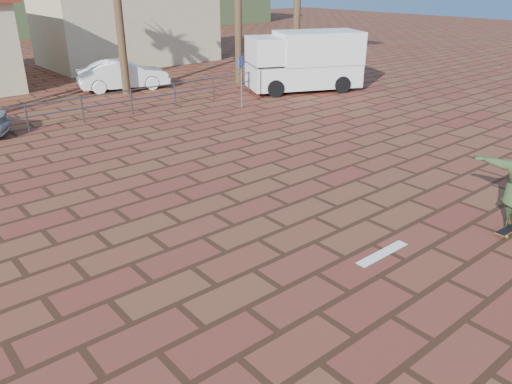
% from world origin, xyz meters
% --- Properties ---
extents(ground, '(120.00, 120.00, 0.00)m').
position_xyz_m(ground, '(0.00, 0.00, 0.00)').
color(ground, brown).
rests_on(ground, ground).
extents(paint_stripe, '(1.40, 0.22, 0.01)m').
position_xyz_m(paint_stripe, '(0.70, -1.20, 0.00)').
color(paint_stripe, white).
rests_on(paint_stripe, ground).
extents(guardrail, '(24.06, 0.06, 1.00)m').
position_xyz_m(guardrail, '(0.00, 12.00, 0.68)').
color(guardrail, '#47494F').
rests_on(guardrail, ground).
extents(building_east, '(10.60, 6.60, 5.00)m').
position_xyz_m(building_east, '(8.00, 24.00, 2.54)').
color(building_east, beige).
rests_on(building_east, ground).
extents(longboard, '(1.03, 0.29, 0.10)m').
position_xyz_m(longboard, '(3.59, -2.41, 0.08)').
color(longboard, olive).
rests_on(longboard, ground).
extents(campervan, '(5.68, 4.12, 2.72)m').
position_xyz_m(campervan, '(10.46, 10.79, 1.43)').
color(campervan, white).
rests_on(campervan, ground).
extents(car_white, '(4.46, 2.55, 1.39)m').
position_xyz_m(car_white, '(3.90, 16.50, 0.70)').
color(car_white, white).
rests_on(car_white, ground).
extents(street_sign, '(0.40, 0.21, 2.10)m').
position_xyz_m(street_sign, '(6.00, 10.00, 1.47)').
color(street_sign, gray).
rests_on(street_sign, ground).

